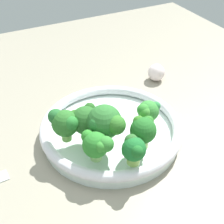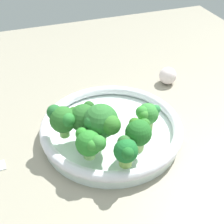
# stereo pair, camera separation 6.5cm
# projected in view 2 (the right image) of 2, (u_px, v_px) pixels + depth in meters

# --- Properties ---
(ground_plane) EXTENTS (1.30, 1.30, 0.03)m
(ground_plane) POSITION_uv_depth(u_px,v_px,m) (98.00, 144.00, 0.70)
(ground_plane) COLOR gray
(bowl) EXTENTS (0.30, 0.30, 0.04)m
(bowl) POSITION_uv_depth(u_px,v_px,m) (112.00, 130.00, 0.68)
(bowl) COLOR white
(bowl) RESTS_ON ground_plane
(broccoli_floret_0) EXTENTS (0.05, 0.05, 0.07)m
(broccoli_floret_0) POSITION_uv_depth(u_px,v_px,m) (138.00, 132.00, 0.59)
(broccoli_floret_0) COLOR #9ECB6D
(broccoli_floret_0) RESTS_ON bowl
(broccoli_floret_1) EXTENTS (0.06, 0.05, 0.07)m
(broccoli_floret_1) POSITION_uv_depth(u_px,v_px,m) (62.00, 119.00, 0.62)
(broccoli_floret_1) COLOR #82C758
(broccoli_floret_1) RESTS_ON bowl
(broccoli_floret_2) EXTENTS (0.04, 0.05, 0.06)m
(broccoli_floret_2) POSITION_uv_depth(u_px,v_px,m) (147.00, 115.00, 0.63)
(broccoli_floret_2) COLOR #91C163
(broccoli_floret_2) RESTS_ON bowl
(broccoli_floret_3) EXTENTS (0.06, 0.05, 0.06)m
(broccoli_floret_3) POSITION_uv_depth(u_px,v_px,m) (90.00, 143.00, 0.57)
(broccoli_floret_3) COLOR #8CBF68
(broccoli_floret_3) RESTS_ON bowl
(broccoli_floret_4) EXTENTS (0.07, 0.07, 0.08)m
(broccoli_floret_4) POSITION_uv_depth(u_px,v_px,m) (102.00, 122.00, 0.60)
(broccoli_floret_4) COLOR #84B351
(broccoli_floret_4) RESTS_ON bowl
(broccoli_floret_5) EXTENTS (0.05, 0.04, 0.05)m
(broccoli_floret_5) POSITION_uv_depth(u_px,v_px,m) (126.00, 150.00, 0.56)
(broccoli_floret_5) COLOR #87B550
(broccoli_floret_5) RESTS_ON bowl
(broccoli_floret_6) EXTENTS (0.06, 0.06, 0.07)m
(broccoli_floret_6) POSITION_uv_depth(u_px,v_px,m) (85.00, 117.00, 0.62)
(broccoli_floret_6) COLOR #8FBD58
(broccoli_floret_6) RESTS_ON bowl
(garlic_bulb) EXTENTS (0.05, 0.05, 0.05)m
(garlic_bulb) POSITION_uv_depth(u_px,v_px,m) (168.00, 76.00, 0.85)
(garlic_bulb) COLOR white
(garlic_bulb) RESTS_ON ground_plane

